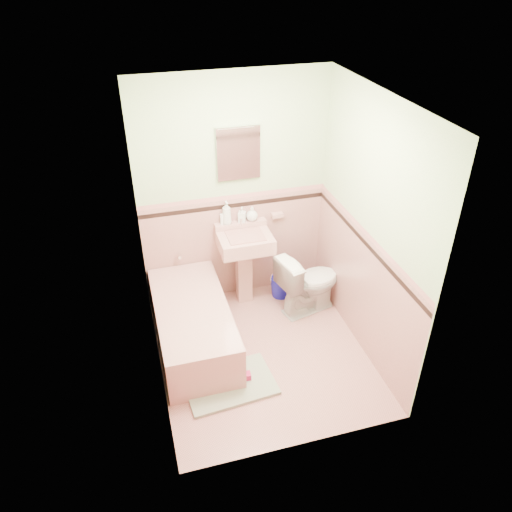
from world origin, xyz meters
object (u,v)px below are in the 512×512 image
object	(u,v)px
soap_bottle_mid	(242,215)
bucket	(281,286)
medicine_cabinet	(238,153)
shoe	(242,377)
soap_bottle_left	(227,213)
toilet	(309,282)
bathtub	(193,326)
sink	(245,270)
soap_bottle_right	(252,214)

from	to	relation	value
soap_bottle_mid	bucket	size ratio (longest dim) A/B	0.68
medicine_cabinet	shoe	bearing A→B (deg)	-103.87
soap_bottle_left	bucket	bearing A→B (deg)	-16.74
soap_bottle_left	toilet	distance (m)	1.16
soap_bottle_mid	shoe	size ratio (longest dim) A/B	1.09
soap_bottle_left	shoe	world-z (taller)	soap_bottle_left
bathtub	soap_bottle_mid	distance (m)	1.28
medicine_cabinet	soap_bottle_left	size ratio (longest dim) A/B	2.12
medicine_cabinet	toilet	world-z (taller)	medicine_cabinet
toilet	shoe	distance (m)	1.33
toilet	soap_bottle_mid	bearing A→B (deg)	37.53
bathtub	bucket	size ratio (longest dim) A/B	6.02
bathtub	soap_bottle_mid	size ratio (longest dim) A/B	8.88
sink	medicine_cabinet	world-z (taller)	medicine_cabinet
medicine_cabinet	bucket	bearing A→B (deg)	-25.46
sink	toilet	distance (m)	0.71
bathtub	soap_bottle_right	xyz separation A→B (m)	(0.81, 0.71, 0.79)
bathtub	sink	bearing A→B (deg)	37.93
bucket	bathtub	bearing A→B (deg)	-153.97
toilet	bucket	world-z (taller)	toilet
medicine_cabinet	soap_bottle_right	distance (m)	0.69
sink	soap_bottle_left	distance (m)	0.67
soap_bottle_right	shoe	size ratio (longest dim) A/B	1.03
bucket	toilet	bearing A→B (deg)	-56.43
toilet	medicine_cabinet	bearing A→B (deg)	36.72
soap_bottle_right	bucket	distance (m)	0.96
toilet	bucket	xyz separation A→B (m)	(-0.21, 0.32, -0.23)
medicine_cabinet	shoe	size ratio (longest dim) A/B	3.54
toilet	bucket	bearing A→B (deg)	19.56
soap_bottle_right	sink	bearing A→B (deg)	-125.79
bathtub	shoe	bearing A→B (deg)	-61.96
soap_bottle_left	soap_bottle_mid	bearing A→B (deg)	0.00
sink	soap_bottle_mid	size ratio (longest dim) A/B	5.20
medicine_cabinet	soap_bottle_left	bearing A→B (deg)	-168.45
sink	bucket	bearing A→B (deg)	1.17
sink	bucket	distance (m)	0.53
medicine_cabinet	bucket	xyz separation A→B (m)	(0.42, -0.20, -1.58)
medicine_cabinet	sink	bearing A→B (deg)	-90.00
bathtub	soap_bottle_mid	xyz separation A→B (m)	(0.70, 0.71, 0.80)
bucket	medicine_cabinet	bearing A→B (deg)	154.54
bucket	shoe	xyz separation A→B (m)	(-0.76, -1.18, -0.06)
soap_bottle_right	toilet	distance (m)	0.96
medicine_cabinet	bathtub	bearing A→B (deg)	-132.58
medicine_cabinet	toilet	bearing A→B (deg)	-39.26
sink	bucket	world-z (taller)	sink
soap_bottle_mid	soap_bottle_right	size ratio (longest dim) A/B	1.06
soap_bottle_right	shoe	distance (m)	1.72
bathtub	soap_bottle_right	world-z (taller)	soap_bottle_right
soap_bottle_left	soap_bottle_right	world-z (taller)	soap_bottle_left
bathtub	soap_bottle_right	distance (m)	1.34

